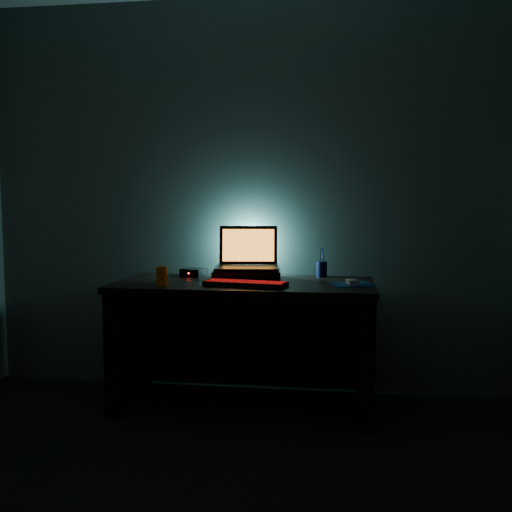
% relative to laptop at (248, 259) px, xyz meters
% --- Properties ---
extents(room, '(3.50, 4.00, 2.50)m').
position_rel_laptop_xyz_m(room, '(0.00, -1.78, 0.38)').
color(room, black).
rests_on(room, ground).
extents(desk, '(1.50, 0.70, 0.75)m').
position_rel_laptop_xyz_m(desk, '(0.00, -0.10, -0.38)').
color(desk, black).
rests_on(desk, ground).
extents(riser, '(0.43, 0.34, 0.06)m').
position_rel_laptop_xyz_m(riser, '(0.01, -0.05, -0.09)').
color(riser, black).
rests_on(riser, desk).
extents(laptop, '(0.40, 0.32, 0.26)m').
position_rel_laptop_xyz_m(laptop, '(0.00, 0.00, 0.00)').
color(laptop, black).
rests_on(laptop, riser).
extents(keyboard, '(0.48, 0.22, 0.03)m').
position_rel_laptop_xyz_m(keyboard, '(0.04, -0.33, -0.11)').
color(keyboard, black).
rests_on(keyboard, desk).
extents(mousepad, '(0.26, 0.25, 0.00)m').
position_rel_laptop_xyz_m(mousepad, '(0.63, -0.20, -0.12)').
color(mousepad, navy).
rests_on(mousepad, desk).
extents(mouse, '(0.07, 0.10, 0.03)m').
position_rel_laptop_xyz_m(mouse, '(0.63, -0.20, -0.10)').
color(mouse, '#9E9EA4').
rests_on(mouse, mousepad).
extents(pen_cup, '(0.07, 0.07, 0.10)m').
position_rel_laptop_xyz_m(pen_cup, '(0.45, 0.13, -0.07)').
color(pen_cup, black).
rests_on(pen_cup, desk).
extents(juice_glass, '(0.08, 0.08, 0.11)m').
position_rel_laptop_xyz_m(juice_glass, '(-0.43, -0.37, -0.07)').
color(juice_glass, orange).
rests_on(juice_glass, desk).
extents(router, '(0.18, 0.16, 0.05)m').
position_rel_laptop_xyz_m(router, '(-0.35, 0.05, -0.10)').
color(router, black).
rests_on(router, desk).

